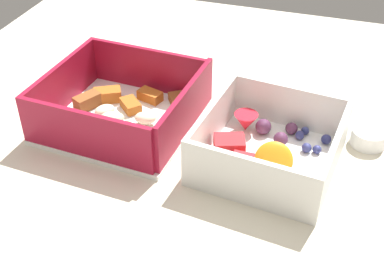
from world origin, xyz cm
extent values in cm
cube|color=beige|center=(0.00, 0.00, 1.00)|extent=(80.00, 80.00, 2.00)
cube|color=white|center=(-9.92, 0.10, 2.30)|extent=(18.12, 17.25, 0.60)
cube|color=maroon|center=(-18.14, 0.66, 5.55)|extent=(1.70, 16.13, 5.91)
cube|color=maroon|center=(-1.71, -0.46, 5.55)|extent=(1.70, 16.13, 5.91)
cube|color=maroon|center=(-9.40, 7.85, 5.55)|extent=(15.87, 1.68, 5.91)
cube|color=maroon|center=(-10.45, -7.64, 5.55)|extent=(15.87, 1.68, 5.91)
ellipsoid|color=beige|center=(-4.42, -3.27, 3.65)|extent=(3.65, 3.49, 1.50)
ellipsoid|color=beige|center=(-3.42, 0.73, 3.33)|extent=(2.53, 2.32, 1.04)
ellipsoid|color=beige|center=(-7.12, -3.75, 3.38)|extent=(2.61, 2.21, 1.11)
ellipsoid|color=beige|center=(-10.60, -1.45, 3.63)|extent=(3.54, 3.10, 1.48)
ellipsoid|color=beige|center=(-6.84, 0.27, 3.54)|extent=(2.98, 2.34, 1.34)
ellipsoid|color=beige|center=(-12.25, 0.39, 3.50)|extent=(3.05, 3.14, 1.29)
ellipsoid|color=beige|center=(-16.19, -4.50, 3.57)|extent=(3.39, 3.14, 1.39)
cube|color=#AD5B1E|center=(-9.86, 2.45, 3.21)|extent=(3.44, 3.43, 1.22)
cube|color=#AD5B1E|center=(-13.50, 3.47, 3.40)|extent=(3.96, 3.40, 1.61)
cube|color=brown|center=(-4.41, 5.50, 3.16)|extent=(3.56, 3.74, 1.11)
cube|color=#AD5B1E|center=(-8.35, 5.25, 3.24)|extent=(3.44, 2.54, 1.28)
cube|color=brown|center=(-15.23, 1.25, 3.47)|extent=(3.08, 3.72, 1.74)
cube|color=#387A33|center=(-8.95, -0.50, 2.70)|extent=(0.60, 0.40, 0.20)
cube|color=#387A33|center=(-8.45, -0.64, 2.70)|extent=(0.60, 0.40, 0.20)
cube|color=#387A33|center=(-11.67, -2.06, 2.70)|extent=(0.60, 0.40, 0.20)
cube|color=#387A33|center=(-13.81, -3.44, 2.70)|extent=(0.60, 0.40, 0.20)
cube|color=white|center=(8.57, -1.79, 2.30)|extent=(15.94, 16.43, 0.60)
cube|color=white|center=(1.73, -1.02, 5.24)|extent=(2.26, 14.89, 5.28)
cube|color=white|center=(15.41, -2.56, 5.24)|extent=(2.26, 14.89, 5.28)
cube|color=white|center=(9.37, 5.33, 5.24)|extent=(13.15, 2.06, 5.28)
cube|color=white|center=(7.78, -8.90, 5.24)|extent=(13.15, 2.06, 5.28)
ellipsoid|color=orange|center=(9.51, -4.70, 4.77)|extent=(4.38, 3.83, 4.13)
cube|color=red|center=(6.24, -5.24, 3.51)|extent=(2.30, 3.06, 1.83)
cube|color=red|center=(4.16, -2.30, 3.62)|extent=(4.05, 3.53, 2.04)
cube|color=#F4EACC|center=(3.48, -6.26, 3.56)|extent=(3.71, 3.97, 1.91)
sphere|color=#562D4C|center=(10.19, 3.58, 3.33)|extent=(1.45, 1.45, 1.45)
sphere|color=#562D4C|center=(7.01, 2.63, 3.53)|extent=(1.87, 1.87, 1.87)
sphere|color=#562D4C|center=(9.37, 0.98, 3.43)|extent=(1.66, 1.66, 1.66)
cone|color=red|center=(4.89, 2.57, 3.73)|extent=(2.84, 2.84, 2.27)
sphere|color=navy|center=(11.77, 3.93, 3.09)|extent=(0.98, 0.98, 0.98)
sphere|color=navy|center=(11.31, 2.80, 3.14)|extent=(1.09, 1.09, 1.09)
sphere|color=navy|center=(12.39, 0.62, 3.16)|extent=(1.12, 1.12, 1.12)
sphere|color=navy|center=(14.31, 2.88, 3.18)|extent=(1.16, 1.16, 1.16)
sphere|color=navy|center=(13.54, 0.77, 3.10)|extent=(0.99, 0.99, 0.99)
cylinder|color=white|center=(18.95, 5.15, 2.97)|extent=(4.09, 4.09, 1.95)
camera|label=1|loc=(14.42, -47.29, 39.42)|focal=48.94mm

